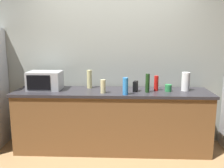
{
  "coord_description": "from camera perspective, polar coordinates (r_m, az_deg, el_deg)",
  "views": [
    {
      "loc": [
        0.15,
        -3.07,
        1.67
      ],
      "look_at": [
        0.0,
        0.4,
        1.0
      ],
      "focal_mm": 39.23,
      "sensor_mm": 36.0,
      "label": 1
    }
  ],
  "objects": [
    {
      "name": "paper_towel_roll",
      "position": [
        3.69,
        16.78,
        0.54
      ],
      "size": [
        0.12,
        0.12,
        0.27
      ],
      "primitive_type": "cylinder",
      "color": "white",
      "rests_on": "counter_run"
    },
    {
      "name": "mug_green",
      "position": [
        3.6,
        12.98,
        -0.91
      ],
      "size": [
        0.09,
        0.09,
        0.1
      ],
      "primitive_type": "cylinder",
      "color": "#2D8C47",
      "rests_on": "counter_run"
    },
    {
      "name": "bottle_wine",
      "position": [
        3.47,
        8.27,
        0.2
      ],
      "size": [
        0.06,
        0.06,
        0.26
      ],
      "primitive_type": "cylinder",
      "color": "#1E3F19",
      "rests_on": "counter_run"
    },
    {
      "name": "bottle_vinegar",
      "position": [
        3.73,
        -5.28,
        1.13
      ],
      "size": [
        0.08,
        0.08,
        0.28
      ],
      "primitive_type": "cylinder",
      "color": "beige",
      "rests_on": "counter_run"
    },
    {
      "name": "ground_plane",
      "position": [
        3.5,
        -0.3,
        -17.61
      ],
      "size": [
        8.0,
        8.0,
        0.0
      ],
      "primitive_type": "plane",
      "color": "#A87F51"
    },
    {
      "name": "cordless_phone",
      "position": [
        3.51,
        5.48,
        -0.56
      ],
      "size": [
        0.08,
        0.12,
        0.15
      ],
      "primitive_type": "cube",
      "rotation": [
        0.0,
        0.0,
        -0.31
      ],
      "color": "black",
      "rests_on": "counter_run"
    },
    {
      "name": "bottle_hot_sauce",
      "position": [
        3.6,
        10.27,
        0.18
      ],
      "size": [
        0.06,
        0.06,
        0.22
      ],
      "primitive_type": "cylinder",
      "color": "red",
      "rests_on": "counter_run"
    },
    {
      "name": "microwave",
      "position": [
        3.75,
        -15.34,
        0.79
      ],
      "size": [
        0.48,
        0.35,
        0.27
      ],
      "color": "#B7BABF",
      "rests_on": "counter_run"
    },
    {
      "name": "bottle_hand_soap",
      "position": [
        3.39,
        -2.1,
        -0.58
      ],
      "size": [
        0.07,
        0.07,
        0.19
      ],
      "primitive_type": "cylinder",
      "color": "beige",
      "rests_on": "counter_run"
    },
    {
      "name": "counter_run",
      "position": [
        3.68,
        0.0,
        -8.42
      ],
      "size": [
        2.84,
        0.64,
        0.9
      ],
      "color": "brown",
      "rests_on": "ground_plane"
    },
    {
      "name": "bottle_spray_cleaner",
      "position": [
        3.3,
        3.15,
        -0.53
      ],
      "size": [
        0.07,
        0.07,
        0.23
      ],
      "primitive_type": "cylinder",
      "color": "#338CE5",
      "rests_on": "counter_run"
    },
    {
      "name": "back_wall",
      "position": [
        3.89,
        0.27,
        6.21
      ],
      "size": [
        6.4,
        0.1,
        2.7
      ],
      "primitive_type": "cube",
      "color": "#9EA399",
      "rests_on": "ground_plane"
    }
  ]
}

